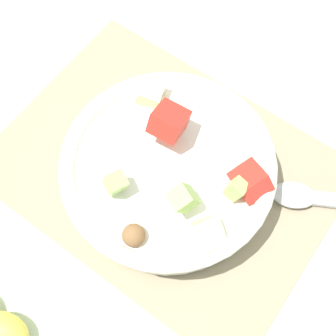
{
  "coord_description": "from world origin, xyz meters",
  "views": [
    {
      "loc": [
        -0.15,
        0.2,
        0.57
      ],
      "look_at": [
        -0.02,
        0.01,
        0.05
      ],
      "focal_mm": 50.45,
      "sensor_mm": 36.0,
      "label": 1
    }
  ],
  "objects": [
    {
      "name": "serving_spoon",
      "position": [
        -0.2,
        -0.09,
        0.01
      ],
      "size": [
        0.21,
        0.13,
        0.01
      ],
      "color": "#B7B7BC",
      "rests_on": "placemat"
    },
    {
      "name": "salad_bowl",
      "position": [
        -0.02,
        0.01,
        0.04
      ],
      "size": [
        0.26,
        0.26,
        0.11
      ],
      "color": "white",
      "rests_on": "placemat"
    },
    {
      "name": "ground_plane",
      "position": [
        0.0,
        0.0,
        0.0
      ],
      "size": [
        2.4,
        2.4,
        0.0
      ],
      "primitive_type": "plane",
      "color": "silver"
    },
    {
      "name": "placemat",
      "position": [
        0.0,
        0.0,
        0.0
      ],
      "size": [
        0.43,
        0.31,
        0.01
      ],
      "primitive_type": "cube",
      "color": "gray",
      "rests_on": "ground_plane"
    }
  ]
}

